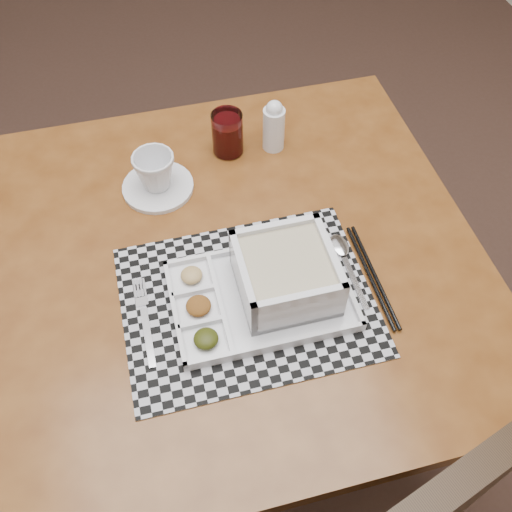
# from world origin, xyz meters

# --- Properties ---
(floor) EXTENTS (5.00, 5.00, 0.00)m
(floor) POSITION_xyz_m (0.00, 0.00, 0.00)
(floor) COLOR #322119
(floor) RESTS_ON ground
(dining_table) EXTENTS (0.96, 0.96, 0.70)m
(dining_table) POSITION_xyz_m (0.60, -0.48, 0.63)
(dining_table) COLOR #4E270E
(dining_table) RESTS_ON ground
(placemat) EXTENTS (0.46, 0.37, 0.00)m
(placemat) POSITION_xyz_m (0.58, -0.59, 0.70)
(placemat) COLOR #A7A7AE
(placemat) RESTS_ON dining_table
(serving_tray) EXTENTS (0.33, 0.23, 0.10)m
(serving_tray) POSITION_xyz_m (0.64, -0.59, 0.74)
(serving_tray) COLOR silver
(serving_tray) RESTS_ON placemat
(fork) EXTENTS (0.02, 0.19, 0.00)m
(fork) POSITION_xyz_m (0.40, -0.58, 0.70)
(fork) COLOR silver
(fork) RESTS_ON placemat
(spoon) EXTENTS (0.04, 0.18, 0.01)m
(spoon) POSITION_xyz_m (0.79, -0.54, 0.70)
(spoon) COLOR silver
(spoon) RESTS_ON placemat
(chopsticks) EXTENTS (0.02, 0.24, 0.01)m
(chopsticks) POSITION_xyz_m (0.82, -0.61, 0.70)
(chopsticks) COLOR black
(chopsticks) RESTS_ON placemat
(saucer) EXTENTS (0.15, 0.15, 0.01)m
(saucer) POSITION_xyz_m (0.48, -0.27, 0.70)
(saucer) COLOR silver
(saucer) RESTS_ON dining_table
(cup) EXTENTS (0.09, 0.09, 0.08)m
(cup) POSITION_xyz_m (0.48, -0.27, 0.75)
(cup) COLOR silver
(cup) RESTS_ON saucer
(juice_glass) EXTENTS (0.07, 0.07, 0.10)m
(juice_glass) POSITION_xyz_m (0.65, -0.20, 0.74)
(juice_glass) COLOR white
(juice_glass) RESTS_ON dining_table
(creamer_bottle) EXTENTS (0.05, 0.05, 0.12)m
(creamer_bottle) POSITION_xyz_m (0.75, -0.21, 0.76)
(creamer_bottle) COLOR silver
(creamer_bottle) RESTS_ON dining_table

